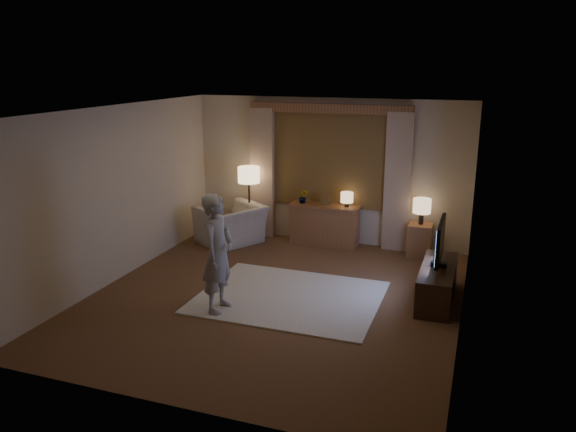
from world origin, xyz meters
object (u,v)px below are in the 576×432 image
at_px(sideboard, 324,226).
at_px(armchair, 231,225).
at_px(tv_stand, 437,284).
at_px(person, 218,253).
at_px(side_table, 420,240).

xyz_separation_m(sideboard, armchair, (-1.61, -0.50, 0.00)).
xyz_separation_m(tv_stand, person, (-2.69, -1.29, 0.56)).
distance_m(tv_stand, person, 3.04).
relative_size(side_table, person, 0.36).
relative_size(armchair, person, 0.69).
bearing_deg(person, side_table, -35.65).
height_order(sideboard, person, person).
distance_m(armchair, side_table, 3.34).
distance_m(side_table, person, 3.86).
distance_m(armchair, tv_stand, 4.00).
xyz_separation_m(side_table, tv_stand, (0.45, -1.81, -0.03)).
xyz_separation_m(armchair, side_table, (3.30, 0.45, -0.07)).
bearing_deg(person, sideboard, -9.63).
xyz_separation_m(armchair, person, (1.06, -2.66, 0.46)).
bearing_deg(side_table, armchair, -172.28).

